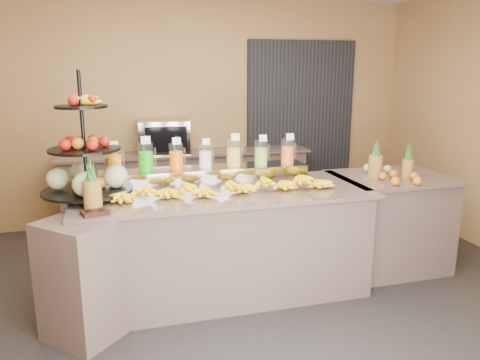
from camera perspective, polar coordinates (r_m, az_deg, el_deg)
name	(u,v)px	position (r m, az deg, el deg)	size (l,w,h in m)	color
ground	(233,307)	(4.05, -0.84, -15.20)	(6.00, 6.00, 0.00)	black
room_envelope	(230,76)	(4.36, -1.19, 12.58)	(6.04, 5.02, 2.82)	olive
buffet_counter	(212,245)	(4.06, -3.40, -7.91)	(2.75, 1.25, 0.93)	gray
right_counter	(389,221)	(4.87, 17.67, -4.84)	(1.08, 0.88, 0.93)	gray
back_ledge	(188,188)	(5.95, -6.40, -0.97)	(3.10, 0.55, 0.93)	gray
pitcher_tray	(206,176)	(4.20, -4.20, 0.53)	(1.85, 0.30, 0.15)	gray
juice_pitcher_orange_a	(115,161)	(4.09, -15.02, 2.21)	(0.12, 0.12, 0.29)	silver
juice_pitcher_green	(146,159)	(4.10, -11.39, 2.57)	(0.13, 0.14, 0.32)	silver
juice_pitcher_orange_b	(176,158)	(4.13, -7.79, 2.69)	(0.12, 0.13, 0.30)	silver
juice_pitcher_milk	(205,157)	(4.17, -4.24, 2.80)	(0.12, 0.12, 0.28)	silver
juice_pitcher_lemon	(234,154)	(4.23, -0.78, 3.14)	(0.13, 0.14, 0.32)	silver
juice_pitcher_lime	(261,154)	(4.30, 2.57, 3.21)	(0.12, 0.13, 0.29)	silver
juice_pitcher_orange_c	(287,152)	(4.39, 5.81, 3.37)	(0.12, 0.13, 0.30)	silver
banana_heap	(227,185)	(3.89, -1.63, -0.59)	(1.88, 0.17, 0.16)	yellow
fruit_stand	(93,166)	(3.92, -17.53, 1.61)	(0.88, 0.88, 1.01)	black
condiment_caddy	(95,213)	(3.50, -17.27, -3.82)	(0.18, 0.13, 0.03)	black
pineapple_left_a	(92,191)	(3.58, -17.56, -1.31)	(0.13, 0.13, 0.38)	brown
pineapple_left_b	(114,167)	(4.31, -15.14, 1.49)	(0.14, 0.14, 0.41)	brown
right_fruit_pile	(395,173)	(4.57, 18.37, 0.84)	(0.41, 0.39, 0.21)	brown
oven_warmer	(164,137)	(5.78, -9.23, 5.23)	(0.60, 0.42, 0.40)	gray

